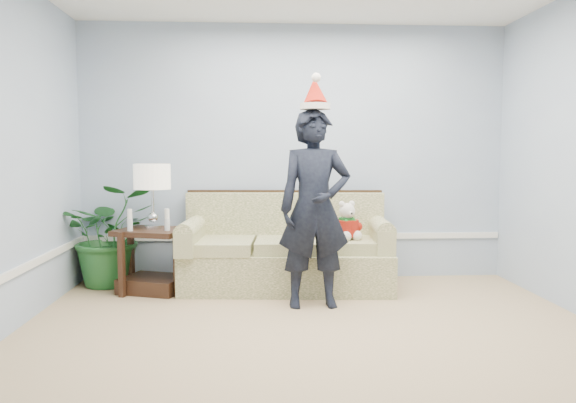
# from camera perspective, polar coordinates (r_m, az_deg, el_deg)

# --- Properties ---
(room_shell) EXTENTS (4.54, 5.04, 2.74)m
(room_shell) POSITION_cam_1_polar(r_m,az_deg,el_deg) (3.51, 3.60, 5.03)
(room_shell) COLOR tan
(room_shell) RESTS_ON ground
(wainscot_trim) EXTENTS (4.49, 4.99, 0.06)m
(wainscot_trim) POSITION_cam_1_polar(r_m,az_deg,el_deg) (4.80, -12.39, -5.92)
(wainscot_trim) COLOR white
(wainscot_trim) RESTS_ON room_shell
(sofa) EXTENTS (2.11, 1.02, 0.96)m
(sofa) POSITION_cam_1_polar(r_m,az_deg,el_deg) (5.65, -0.17, -5.32)
(sofa) COLOR #576730
(sofa) RESTS_ON room_shell
(side_table) EXTENTS (0.78, 0.71, 0.61)m
(side_table) POSITION_cam_1_polar(r_m,az_deg,el_deg) (5.65, -13.52, -6.50)
(side_table) COLOR #392214
(side_table) RESTS_ON room_shell
(table_lamp) EXTENTS (0.35, 0.35, 0.63)m
(table_lamp) POSITION_cam_1_polar(r_m,az_deg,el_deg) (5.58, -13.63, 2.20)
(table_lamp) COLOR silver
(table_lamp) RESTS_ON side_table
(candle_pair) EXTENTS (0.40, 0.05, 0.21)m
(candle_pair) POSITION_cam_1_polar(r_m,az_deg,el_deg) (5.45, -13.99, -1.90)
(candle_pair) COLOR silver
(candle_pair) RESTS_ON side_table
(houseplant) EXTENTS (1.15, 1.07, 1.04)m
(houseplant) POSITION_cam_1_polar(r_m,az_deg,el_deg) (5.99, -17.57, -3.23)
(houseplant) COLOR #215F27
(houseplant) RESTS_ON room_shell
(man) EXTENTS (0.65, 0.45, 1.73)m
(man) POSITION_cam_1_polar(r_m,az_deg,el_deg) (4.89, 2.73, -0.72)
(man) COLOR black
(man) RESTS_ON room_shell
(santa_hat) EXTENTS (0.27, 0.30, 0.31)m
(santa_hat) POSITION_cam_1_polar(r_m,az_deg,el_deg) (4.90, 2.76, 10.84)
(santa_hat) COLOR silver
(santa_hat) RESTS_ON man
(teddy_bear) EXTENTS (0.30, 0.30, 0.38)m
(teddy_bear) POSITION_cam_1_polar(r_m,az_deg,el_deg) (5.52, 5.99, -2.43)
(teddy_bear) COLOR silver
(teddy_bear) RESTS_ON sofa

